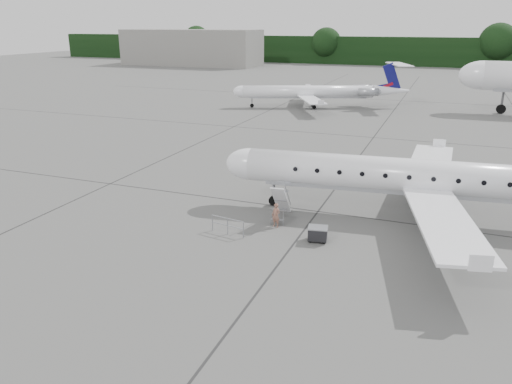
% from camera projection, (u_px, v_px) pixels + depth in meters
% --- Properties ---
extents(ground, '(320.00, 320.00, 0.00)m').
position_uv_depth(ground, '(384.00, 263.00, 25.94)').
color(ground, '#62625F').
rests_on(ground, ground).
extents(treeline, '(260.00, 4.00, 8.00)m').
position_uv_depth(treeline, '(448.00, 52.00, 139.42)').
color(treeline, black).
rests_on(treeline, ground).
extents(terminal_building, '(40.00, 14.00, 10.00)m').
position_uv_depth(terminal_building, '(191.00, 47.00, 145.37)').
color(terminal_building, slate).
rests_on(terminal_building, ground).
extents(main_regional_jet, '(32.41, 24.90, 7.76)m').
position_uv_depth(main_regional_jet, '(437.00, 161.00, 30.43)').
color(main_regional_jet, white).
rests_on(main_regional_jet, ground).
extents(airstair, '(1.10, 2.45, 2.43)m').
position_uv_depth(airstair, '(281.00, 201.00, 31.42)').
color(airstair, white).
rests_on(airstair, ground).
extents(passenger, '(0.63, 0.49, 1.51)m').
position_uv_depth(passenger, '(276.00, 215.00, 30.35)').
color(passenger, '#8D5D4D').
rests_on(passenger, ground).
extents(safety_railing, '(2.18, 0.44, 1.00)m').
position_uv_depth(safety_railing, '(228.00, 226.00, 29.35)').
color(safety_railing, gray).
rests_on(safety_railing, ground).
extents(baggage_cart, '(1.20, 1.03, 0.92)m').
position_uv_depth(baggage_cart, '(318.00, 234.00, 28.44)').
color(baggage_cart, black).
rests_on(baggage_cart, ground).
extents(bg_regional_left, '(29.00, 25.08, 6.39)m').
position_uv_depth(bg_regional_left, '(308.00, 86.00, 72.56)').
color(bg_regional_left, white).
rests_on(bg_regional_left, ground).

